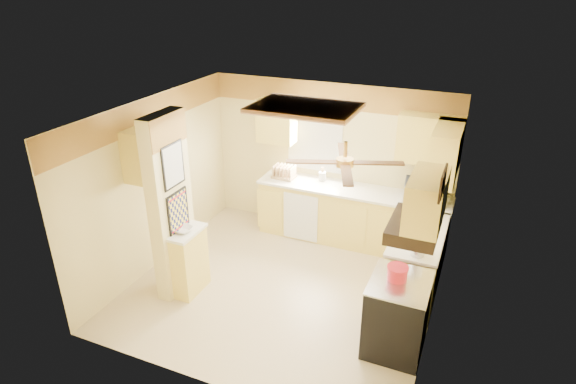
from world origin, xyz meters
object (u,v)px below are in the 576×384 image
at_px(stove, 397,314).
at_px(microwave, 424,192).
at_px(bowl, 183,230).
at_px(dutch_oven, 397,273).
at_px(kettle, 418,247).

relative_size(stove, microwave, 1.60).
bearing_deg(stove, bowl, -179.34).
distance_m(dutch_oven, kettle, 0.57).
height_order(stove, bowl, bowl).
relative_size(bowl, dutch_oven, 1.00).
height_order(microwave, dutch_oven, microwave).
height_order(bowl, dutch_oven, dutch_oven).
relative_size(dutch_oven, kettle, 0.94).
height_order(bowl, kettle, kettle).
relative_size(microwave, kettle, 2.23).
bearing_deg(bowl, stove, 0.66).
bearing_deg(microwave, kettle, 90.21).
bearing_deg(dutch_oven, stove, -30.72).
bearing_deg(bowl, dutch_oven, 1.32).
xyz_separation_m(stove, kettle, (0.08, 0.58, 0.60)).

